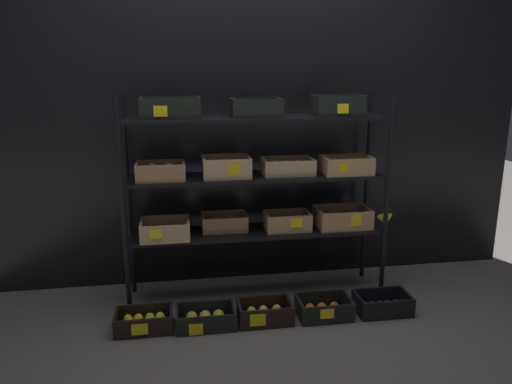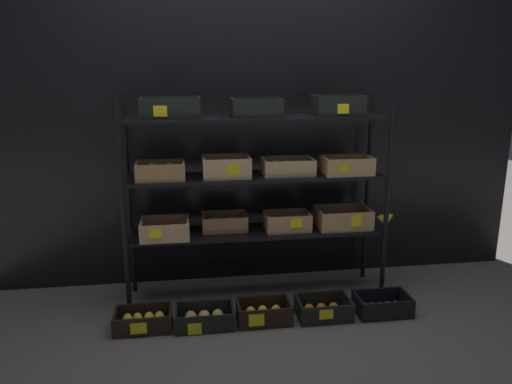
# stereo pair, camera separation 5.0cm
# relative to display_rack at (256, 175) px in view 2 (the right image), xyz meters

# --- Properties ---
(ground_plane) EXTENTS (10.00, 10.00, 0.00)m
(ground_plane) POSITION_rel_display_rack_xyz_m (0.00, 0.01, -0.86)
(ground_plane) COLOR #605B56
(storefront_wall) EXTENTS (4.10, 0.12, 2.29)m
(storefront_wall) POSITION_rel_display_rack_xyz_m (0.00, 0.39, 0.28)
(storefront_wall) COLOR black
(storefront_wall) RESTS_ON ground_plane
(display_rack) EXTENTS (1.83, 0.39, 1.40)m
(display_rack) POSITION_rel_display_rack_xyz_m (0.00, 0.00, 0.00)
(display_rack) COLOR black
(display_rack) RESTS_ON ground_plane
(crate_ground_lemon) EXTENTS (0.35, 0.22, 0.12)m
(crate_ground_lemon) POSITION_rel_display_rack_xyz_m (-0.75, -0.36, -0.81)
(crate_ground_lemon) COLOR black
(crate_ground_lemon) RESTS_ON ground_plane
(crate_ground_apple_gold) EXTENTS (0.37, 0.23, 0.12)m
(crate_ground_apple_gold) POSITION_rel_display_rack_xyz_m (-0.38, -0.38, -0.82)
(crate_ground_apple_gold) COLOR black
(crate_ground_apple_gold) RESTS_ON ground_plane
(crate_ground_center_lemon) EXTENTS (0.34, 0.22, 0.13)m
(crate_ground_center_lemon) POSITION_rel_display_rack_xyz_m (-0.01, -0.38, -0.81)
(crate_ground_center_lemon) COLOR black
(crate_ground_center_lemon) RESTS_ON ground_plane
(crate_ground_tangerine) EXTENTS (0.34, 0.24, 0.12)m
(crate_ground_tangerine) POSITION_rel_display_rack_xyz_m (0.38, -0.38, -0.82)
(crate_ground_tangerine) COLOR black
(crate_ground_tangerine) RESTS_ON ground_plane
(crate_ground_plum) EXTENTS (0.35, 0.22, 0.13)m
(crate_ground_plum) POSITION_rel_display_rack_xyz_m (0.78, -0.39, -0.82)
(crate_ground_plum) COLOR black
(crate_ground_plum) RESTS_ON ground_plane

